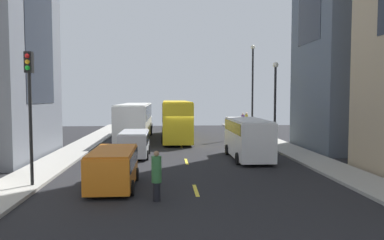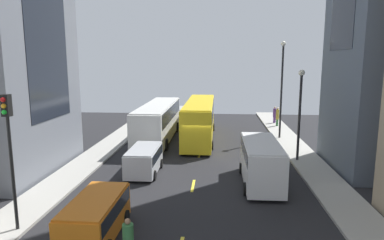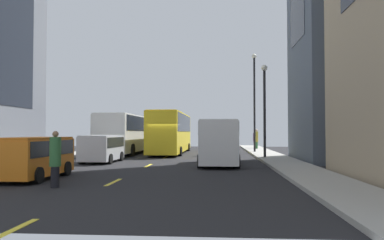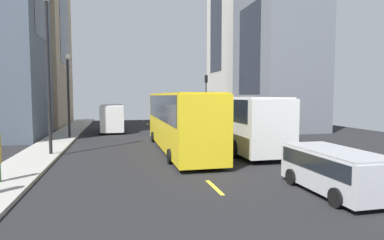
{
  "view_description": "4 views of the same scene",
  "coord_description": "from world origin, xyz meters",
  "px_view_note": "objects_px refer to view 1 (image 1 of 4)",
  "views": [
    {
      "loc": [
        -1.3,
        -29.41,
        4.03
      ],
      "look_at": [
        1.24,
        5.07,
        1.81
      ],
      "focal_mm": 34.24,
      "sensor_mm": 36.0,
      "label": 1
    },
    {
      "loc": [
        1.39,
        -26.26,
        7.28
      ],
      "look_at": [
        -1.08,
        6.45,
        1.62
      ],
      "focal_mm": 32.15,
      "sensor_mm": 36.0,
      "label": 2
    },
    {
      "loc": [
        4.01,
        -27.93,
        1.92
      ],
      "look_at": [
        1.83,
        2.2,
        2.9
      ],
      "focal_mm": 34.69,
      "sensor_mm": 36.0,
      "label": 3
    },
    {
      "loc": [
        3.5,
        25.43,
        3.43
      ],
      "look_at": [
        -1.86,
        2.12,
        1.64
      ],
      "focal_mm": 30.33,
      "sensor_mm": 36.0,
      "label": 4
    }
  ],
  "objects_px": {
    "car_orange_1": "(113,165)",
    "pedestrian_crossing_near": "(246,121)",
    "car_silver_0": "(134,142)",
    "streetcar_yellow": "(176,117)",
    "delivery_van_white": "(248,136)",
    "pedestrian_walking_far": "(243,121)",
    "city_bus_white": "(135,118)",
    "car_silver_2": "(144,122)",
    "pedestrian_crossing_mid": "(157,175)",
    "traffic_light_near_corner": "(30,93)"
  },
  "relations": [
    {
      "from": "car_orange_1",
      "to": "pedestrian_crossing_near",
      "type": "xyz_separation_m",
      "value": [
        11.61,
        25.2,
        0.24
      ]
    },
    {
      "from": "car_silver_0",
      "to": "car_orange_1",
      "type": "distance_m",
      "value": 8.33
    },
    {
      "from": "streetcar_yellow",
      "to": "delivery_van_white",
      "type": "bearing_deg",
      "value": -70.1
    },
    {
      "from": "pedestrian_walking_far",
      "to": "delivery_van_white",
      "type": "bearing_deg",
      "value": 38.76
    },
    {
      "from": "streetcar_yellow",
      "to": "car_orange_1",
      "type": "relative_size",
      "value": 3.08
    },
    {
      "from": "city_bus_white",
      "to": "car_orange_1",
      "type": "distance_m",
      "value": 18.02
    },
    {
      "from": "car_silver_2",
      "to": "pedestrian_crossing_mid",
      "type": "xyz_separation_m",
      "value": [
        2.28,
        -31.08,
        0.11
      ]
    },
    {
      "from": "traffic_light_near_corner",
      "to": "streetcar_yellow",
      "type": "bearing_deg",
      "value": 69.7
    },
    {
      "from": "car_orange_1",
      "to": "pedestrian_crossing_mid",
      "type": "height_order",
      "value": "pedestrian_crossing_mid"
    },
    {
      "from": "delivery_van_white",
      "to": "car_orange_1",
      "type": "bearing_deg",
      "value": -137.81
    },
    {
      "from": "pedestrian_crossing_near",
      "to": "traffic_light_near_corner",
      "type": "height_order",
      "value": "traffic_light_near_corner"
    },
    {
      "from": "delivery_van_white",
      "to": "pedestrian_walking_far",
      "type": "relative_size",
      "value": 3.1
    },
    {
      "from": "city_bus_white",
      "to": "pedestrian_crossing_mid",
      "type": "height_order",
      "value": "city_bus_white"
    },
    {
      "from": "car_silver_0",
      "to": "pedestrian_walking_far",
      "type": "bearing_deg",
      "value": 58.76
    },
    {
      "from": "traffic_light_near_corner",
      "to": "city_bus_white",
      "type": "bearing_deg",
      "value": 80.23
    },
    {
      "from": "car_silver_2",
      "to": "traffic_light_near_corner",
      "type": "relative_size",
      "value": 0.73
    },
    {
      "from": "pedestrian_crossing_near",
      "to": "car_orange_1",
      "type": "bearing_deg",
      "value": 139.91
    },
    {
      "from": "city_bus_white",
      "to": "pedestrian_crossing_near",
      "type": "distance_m",
      "value": 14.09
    },
    {
      "from": "city_bus_white",
      "to": "streetcar_yellow",
      "type": "bearing_deg",
      "value": 10.69
    },
    {
      "from": "car_silver_0",
      "to": "pedestrian_walking_far",
      "type": "xyz_separation_m",
      "value": [
        11.37,
        18.75,
        0.13
      ]
    },
    {
      "from": "pedestrian_crossing_mid",
      "to": "traffic_light_near_corner",
      "type": "height_order",
      "value": "traffic_light_near_corner"
    },
    {
      "from": "car_orange_1",
      "to": "pedestrian_crossing_mid",
      "type": "xyz_separation_m",
      "value": [
        1.95,
        -2.19,
        0.02
      ]
    },
    {
      "from": "city_bus_white",
      "to": "car_orange_1",
      "type": "height_order",
      "value": "city_bus_white"
    },
    {
      "from": "pedestrian_crossing_near",
      "to": "streetcar_yellow",
      "type": "bearing_deg",
      "value": 112.71
    },
    {
      "from": "city_bus_white",
      "to": "pedestrian_crossing_near",
      "type": "xyz_separation_m",
      "value": [
        12.08,
        7.21,
        -0.76
      ]
    },
    {
      "from": "pedestrian_crossing_mid",
      "to": "traffic_light_near_corner",
      "type": "bearing_deg",
      "value": 102.15
    },
    {
      "from": "streetcar_yellow",
      "to": "delivery_van_white",
      "type": "relative_size",
      "value": 2.18
    },
    {
      "from": "pedestrian_crossing_mid",
      "to": "car_orange_1",
      "type": "bearing_deg",
      "value": 77.02
    },
    {
      "from": "pedestrian_walking_far",
      "to": "pedestrian_crossing_near",
      "type": "xyz_separation_m",
      "value": [
        0.0,
        -1.87,
        0.1
      ]
    },
    {
      "from": "pedestrian_walking_far",
      "to": "pedestrian_crossing_mid",
      "type": "distance_m",
      "value": 30.81
    },
    {
      "from": "pedestrian_walking_far",
      "to": "streetcar_yellow",
      "type": "bearing_deg",
      "value": 5.28
    },
    {
      "from": "city_bus_white",
      "to": "car_orange_1",
      "type": "xyz_separation_m",
      "value": [
        0.47,
        -17.99,
        -1.01
      ]
    },
    {
      "from": "car_orange_1",
      "to": "pedestrian_crossing_mid",
      "type": "distance_m",
      "value": 2.93
    },
    {
      "from": "car_silver_0",
      "to": "car_silver_2",
      "type": "xyz_separation_m",
      "value": [
        -0.57,
        20.57,
        -0.1
      ]
    },
    {
      "from": "streetcar_yellow",
      "to": "pedestrian_crossing_mid",
      "type": "bearing_deg",
      "value": -93.74
    },
    {
      "from": "pedestrian_walking_far",
      "to": "pedestrian_crossing_near",
      "type": "bearing_deg",
      "value": 50.02
    },
    {
      "from": "city_bus_white",
      "to": "car_orange_1",
      "type": "bearing_deg",
      "value": -88.49
    },
    {
      "from": "delivery_van_white",
      "to": "pedestrian_crossing_mid",
      "type": "height_order",
      "value": "delivery_van_white"
    },
    {
      "from": "city_bus_white",
      "to": "car_silver_2",
      "type": "bearing_deg",
      "value": 89.25
    },
    {
      "from": "city_bus_white",
      "to": "delivery_van_white",
      "type": "height_order",
      "value": "city_bus_white"
    },
    {
      "from": "streetcar_yellow",
      "to": "car_silver_0",
      "type": "relative_size",
      "value": 3.2
    },
    {
      "from": "delivery_van_white",
      "to": "pedestrian_crossing_near",
      "type": "distance_m",
      "value": 18.75
    },
    {
      "from": "delivery_van_white",
      "to": "pedestrian_walking_far",
      "type": "bearing_deg",
      "value": 78.75
    },
    {
      "from": "streetcar_yellow",
      "to": "car_silver_0",
      "type": "xyz_separation_m",
      "value": [
        -3.08,
        -10.38,
        -1.11
      ]
    },
    {
      "from": "pedestrian_crossing_near",
      "to": "pedestrian_crossing_mid",
      "type": "relative_size",
      "value": 1.06
    },
    {
      "from": "streetcar_yellow",
      "to": "delivery_van_white",
      "type": "distance_m",
      "value": 12.58
    },
    {
      "from": "streetcar_yellow",
      "to": "pedestrian_crossing_mid",
      "type": "distance_m",
      "value": 20.96
    },
    {
      "from": "streetcar_yellow",
      "to": "traffic_light_near_corner",
      "type": "bearing_deg",
      "value": -110.3
    },
    {
      "from": "delivery_van_white",
      "to": "car_orange_1",
      "type": "relative_size",
      "value": 1.41
    },
    {
      "from": "pedestrian_walking_far",
      "to": "car_silver_0",
      "type": "bearing_deg",
      "value": 18.78
    }
  ]
}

